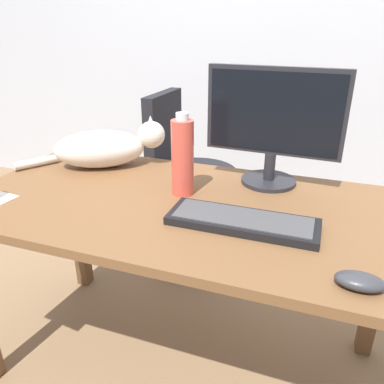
{
  "coord_description": "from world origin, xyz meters",
  "views": [
    {
      "loc": [
        0.41,
        -1.06,
        1.28
      ],
      "look_at": [
        0.04,
        -0.04,
        0.79
      ],
      "focal_mm": 35.6,
      "sensor_mm": 36.0,
      "label": 1
    }
  ],
  "objects_px": {
    "water_bottle": "(183,157)",
    "office_chair": "(188,192)",
    "keyboard": "(242,221)",
    "monitor": "(273,123)",
    "cat": "(105,147)",
    "computer_mouse": "(360,281)"
  },
  "relations": [
    {
      "from": "water_bottle",
      "to": "keyboard",
      "type": "bearing_deg",
      "value": -32.34
    },
    {
      "from": "keyboard",
      "to": "computer_mouse",
      "type": "height_order",
      "value": "computer_mouse"
    },
    {
      "from": "water_bottle",
      "to": "office_chair",
      "type": "bearing_deg",
      "value": 109.04
    },
    {
      "from": "cat",
      "to": "office_chair",
      "type": "bearing_deg",
      "value": 72.66
    },
    {
      "from": "monitor",
      "to": "water_bottle",
      "type": "relative_size",
      "value": 1.71
    },
    {
      "from": "office_chair",
      "to": "keyboard",
      "type": "bearing_deg",
      "value": -59.97
    },
    {
      "from": "keyboard",
      "to": "computer_mouse",
      "type": "distance_m",
      "value": 0.37
    },
    {
      "from": "monitor",
      "to": "cat",
      "type": "distance_m",
      "value": 0.68
    },
    {
      "from": "office_chair",
      "to": "cat",
      "type": "xyz_separation_m",
      "value": [
        -0.16,
        -0.52,
        0.4
      ]
    },
    {
      "from": "office_chair",
      "to": "water_bottle",
      "type": "distance_m",
      "value": 0.84
    },
    {
      "from": "office_chair",
      "to": "computer_mouse",
      "type": "bearing_deg",
      "value": -52.32
    },
    {
      "from": "monitor",
      "to": "water_bottle",
      "type": "bearing_deg",
      "value": -143.87
    },
    {
      "from": "office_chair",
      "to": "cat",
      "type": "relative_size",
      "value": 1.72
    },
    {
      "from": "computer_mouse",
      "to": "water_bottle",
      "type": "distance_m",
      "value": 0.67
    },
    {
      "from": "office_chair",
      "to": "computer_mouse",
      "type": "relative_size",
      "value": 8.59
    },
    {
      "from": "office_chair",
      "to": "monitor",
      "type": "relative_size",
      "value": 1.97
    },
    {
      "from": "monitor",
      "to": "computer_mouse",
      "type": "bearing_deg",
      "value": -61.75
    },
    {
      "from": "computer_mouse",
      "to": "keyboard",
      "type": "bearing_deg",
      "value": 147.98
    },
    {
      "from": "cat",
      "to": "keyboard",
      "type": "bearing_deg",
      "value": -25.49
    },
    {
      "from": "computer_mouse",
      "to": "water_bottle",
      "type": "relative_size",
      "value": 0.39
    },
    {
      "from": "monitor",
      "to": "cat",
      "type": "relative_size",
      "value": 0.88
    },
    {
      "from": "office_chair",
      "to": "cat",
      "type": "bearing_deg",
      "value": -107.34
    }
  ]
}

